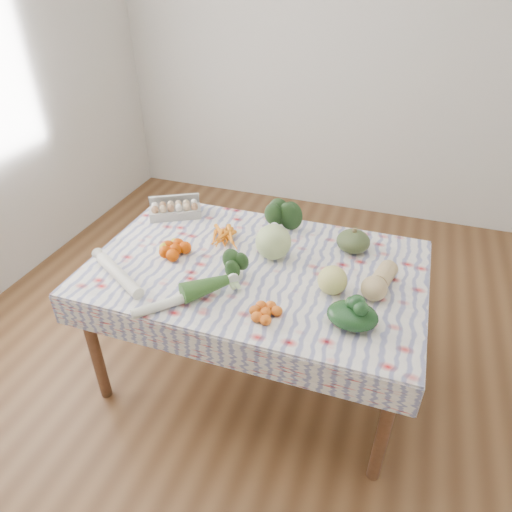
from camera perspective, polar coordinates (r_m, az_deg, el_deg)
ground at (r=2.80m, az=0.00°, el=-14.05°), size 4.50×4.50×0.00m
wall_back at (r=4.13m, az=11.16°, el=23.81°), size 4.00×0.04×2.80m
dining_table at (r=2.35m, az=0.00°, el=-2.87°), size 1.60×1.00×0.75m
tablecloth at (r=2.30m, az=0.00°, el=-1.32°), size 1.66×1.06×0.01m
egg_carton at (r=2.75m, az=-10.07°, el=5.58°), size 0.32×0.25×0.08m
carrot_bunch at (r=2.49m, az=-3.87°, el=2.26°), size 0.25×0.23×0.04m
kale_bunch at (r=2.54m, az=3.16°, el=4.62°), size 0.23×0.21×0.16m
kabocha_squash at (r=2.44m, az=12.06°, el=1.83°), size 0.22×0.22×0.11m
cabbage at (r=2.31m, az=2.17°, el=1.78°), size 0.20×0.20×0.18m
butternut_squash at (r=2.18m, az=15.21°, el=-2.85°), size 0.18×0.28×0.12m
orange_cluster at (r=2.39m, az=-10.06°, el=0.81°), size 0.26×0.26×0.07m
broccoli at (r=2.18m, az=-3.21°, el=-1.88°), size 0.19×0.19×0.10m
mandarin_cluster at (r=1.98m, az=1.23°, el=-6.99°), size 0.22×0.22×0.05m
grapefruit at (r=2.11m, az=9.53°, el=-3.00°), size 0.16×0.16×0.14m
spinach_bag at (r=1.97m, az=11.97°, el=-7.29°), size 0.27×0.25×0.10m
daikon at (r=2.28m, az=-16.73°, el=-2.26°), size 0.38×0.26×0.06m
leek at (r=2.08m, az=-9.42°, el=-5.31°), size 0.34×0.36×0.05m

